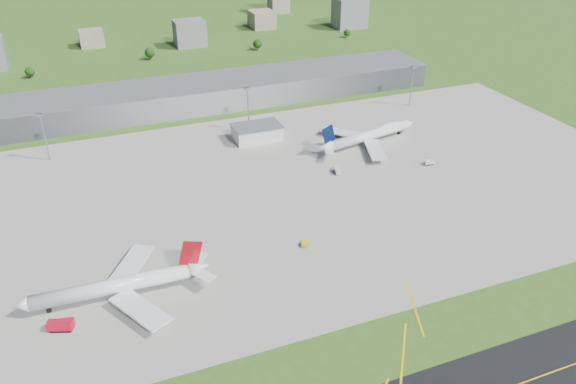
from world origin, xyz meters
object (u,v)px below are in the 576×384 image
object	(u,v)px
airliner_red_twin	(119,286)
crash_tender	(65,324)
fire_truck	(61,326)
tug_yellow	(305,244)
airliner_blue_quad	(370,135)
van_white_near	(337,171)
van_white_far	(429,163)

from	to	relation	value
airliner_red_twin	crash_tender	bearing A→B (deg)	28.32
fire_truck	tug_yellow	xyz separation A→B (m)	(93.66, 14.89, -0.80)
airliner_red_twin	airliner_blue_quad	bearing A→B (deg)	-148.34
airliner_blue_quad	van_white_near	size ratio (longest dim) A/B	11.00
fire_truck	crash_tender	xyz separation A→B (m)	(1.40, 0.54, -0.20)
airliner_red_twin	van_white_far	world-z (taller)	airliner_red_twin
fire_truck	van_white_far	xyz separation A→B (m)	(181.80, 58.33, -0.52)
fire_truck	van_white_near	world-z (taller)	fire_truck
tug_yellow	van_white_near	size ratio (longest dim) A/B	0.73
airliner_red_twin	airliner_blue_quad	size ratio (longest dim) A/B	0.99
crash_tender	van_white_near	distance (m)	148.07
airliner_blue_quad	van_white_near	distance (m)	41.96
tug_yellow	airliner_blue_quad	bearing A→B (deg)	-7.56
van_white_near	airliner_blue_quad	bearing A→B (deg)	-40.24
airliner_red_twin	tug_yellow	bearing A→B (deg)	-174.35
fire_truck	van_white_near	distance (m)	149.56
van_white_near	crash_tender	bearing A→B (deg)	128.10
van_white_far	airliner_blue_quad	bearing A→B (deg)	122.15
tug_yellow	van_white_far	xyz separation A→B (m)	(88.14, 43.44, 0.28)
fire_truck	van_white_far	bearing A→B (deg)	37.56
fire_truck	crash_tender	bearing A→B (deg)	41.03
airliner_red_twin	fire_truck	distance (m)	23.02
airliner_red_twin	van_white_far	distance (m)	168.42
airliner_red_twin	van_white_far	xyz separation A→B (m)	(161.31, 48.29, -3.61)
airliner_blue_quad	fire_truck	xyz separation A→B (m)	(-166.21, -93.49, -3.11)
airliner_red_twin	crash_tender	xyz separation A→B (m)	(-19.08, -9.50, -3.29)
airliner_red_twin	van_white_far	bearing A→B (deg)	-161.48
crash_tender	van_white_far	world-z (taller)	crash_tender
airliner_blue_quad	crash_tender	world-z (taller)	airliner_blue_quad
tug_yellow	van_white_near	world-z (taller)	van_white_near
fire_truck	van_white_far	distance (m)	190.93
fire_truck	van_white_far	size ratio (longest dim) A/B	1.69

